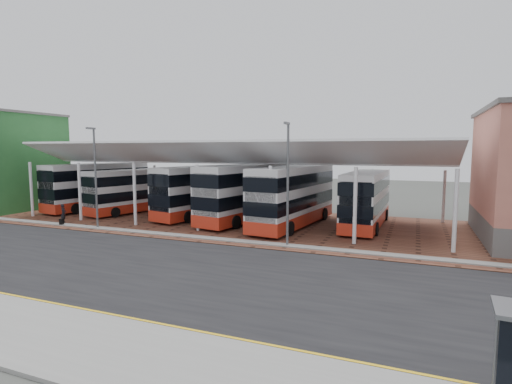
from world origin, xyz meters
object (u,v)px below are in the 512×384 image
(bus_4, at_px, (294,196))
(pedestrian, at_px, (63,213))
(bus_2, at_px, (205,191))
(bus_3, at_px, (248,193))
(bus_1, at_px, (136,191))
(bus_0, at_px, (98,186))
(bus_5, at_px, (367,199))

(bus_4, xyz_separation_m, pedestrian, (-18.83, -6.14, -1.63))
(bus_2, bearing_deg, bus_3, 4.57)
(bus_2, bearing_deg, pedestrian, -128.48)
(bus_1, distance_m, bus_3, 12.51)
(bus_0, xyz_separation_m, pedestrian, (3.33, -7.69, -1.59))
(bus_1, relative_size, bus_2, 0.90)
(bus_0, bearing_deg, bus_1, 5.28)
(bus_2, height_order, bus_3, bus_3)
(bus_2, distance_m, bus_5, 14.84)
(bus_2, height_order, bus_4, bus_4)
(bus_2, bearing_deg, bus_1, -164.54)
(bus_5, relative_size, pedestrian, 6.78)
(bus_1, bearing_deg, bus_0, -169.65)
(bus_0, height_order, bus_5, bus_0)
(pedestrian, bearing_deg, bus_0, -0.19)
(bus_0, height_order, bus_2, bus_0)
(bus_0, relative_size, bus_5, 1.09)
(bus_2, bearing_deg, bus_4, 3.08)
(bus_1, height_order, pedestrian, bus_1)
(bus_0, xyz_separation_m, bus_2, (12.95, 0.03, -0.03))
(bus_2, height_order, bus_5, bus_2)
(bus_5, height_order, pedestrian, bus_5)
(bus_0, relative_size, bus_1, 1.12)
(pedestrian, bearing_deg, bus_2, -74.92)
(bus_3, bearing_deg, bus_5, 17.38)
(bus_1, bearing_deg, bus_5, 16.06)
(bus_0, relative_size, bus_3, 0.97)
(bus_1, height_order, bus_5, bus_5)
(bus_0, distance_m, bus_4, 22.21)
(bus_5, bearing_deg, bus_0, -177.19)
(bus_3, relative_size, pedestrian, 7.65)
(bus_0, height_order, bus_4, bus_4)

